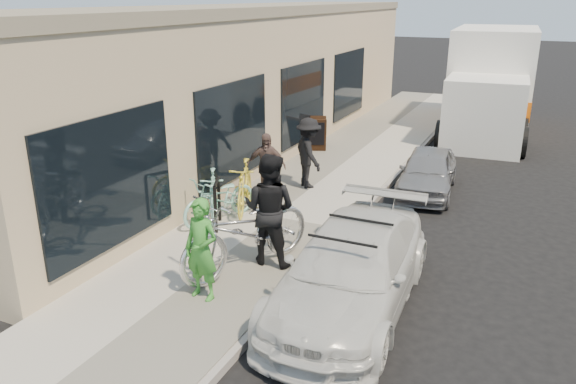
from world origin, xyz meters
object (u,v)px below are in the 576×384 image
(sedan_white, at_px, (351,270))
(woman_rider, at_px, (202,250))
(cruiser_bike_a, at_px, (213,195))
(cruiser_bike_b, at_px, (220,199))
(bystander_b, at_px, (266,166))
(man_standing, at_px, (269,209))
(bike_rack, at_px, (217,199))
(tandem_bike, at_px, (248,232))
(sandwich_board, at_px, (316,134))
(bystander_a, at_px, (308,153))
(moving_truck, at_px, (490,87))
(sedan_silver, at_px, (428,171))
(cruiser_bike_c, at_px, (244,187))

(sedan_white, relative_size, woman_rider, 2.82)
(cruiser_bike_a, bearing_deg, cruiser_bike_b, -58.71)
(cruiser_bike_a, xyz_separation_m, bystander_b, (0.48, 1.46, 0.27))
(woman_rider, xyz_separation_m, man_standing, (0.37, 1.50, 0.17))
(bike_rack, bearing_deg, cruiser_bike_b, 109.80)
(tandem_bike, xyz_separation_m, cruiser_bike_a, (-1.78, 1.79, -0.21))
(sedan_white, bearing_deg, cruiser_bike_a, 148.92)
(tandem_bike, bearing_deg, sandwich_board, 125.70)
(bike_rack, relative_size, bystander_b, 0.64)
(sedan_white, relative_size, tandem_bike, 1.69)
(bystander_b, bearing_deg, bike_rack, -111.34)
(tandem_bike, relative_size, bystander_b, 1.74)
(bike_rack, bearing_deg, tandem_bike, -43.94)
(man_standing, distance_m, cruiser_bike_b, 2.16)
(bystander_a, bearing_deg, cruiser_bike_a, 113.61)
(bystander_a, distance_m, bystander_b, 1.27)
(sedan_white, distance_m, tandem_bike, 1.87)
(moving_truck, xyz_separation_m, tandem_bike, (-2.34, -13.12, -0.69))
(sedan_silver, bearing_deg, bystander_b, -148.14)
(bike_rack, height_order, cruiser_bike_c, cruiser_bike_c)
(moving_truck, relative_size, cruiser_bike_b, 3.90)
(tandem_bike, bearing_deg, cruiser_bike_c, 142.04)
(sandwich_board, distance_m, bystander_b, 4.36)
(bike_rack, distance_m, sedan_silver, 5.32)
(bike_rack, relative_size, man_standing, 0.50)
(cruiser_bike_a, height_order, cruiser_bike_b, cruiser_bike_a)
(sandwich_board, xyz_separation_m, cruiser_bike_a, (0.07, -5.78, -0.02))
(bike_rack, bearing_deg, man_standing, -30.53)
(sandwich_board, distance_m, sedan_white, 8.59)
(tandem_bike, bearing_deg, moving_truck, 101.86)
(bike_rack, xyz_separation_m, cruiser_bike_c, (0.06, 0.99, -0.05))
(cruiser_bike_c, bearing_deg, sedan_silver, 24.81)
(sedan_silver, relative_size, bystander_b, 2.06)
(bystander_a, bearing_deg, man_standing, 148.32)
(bystander_b, bearing_deg, sandwich_board, 80.12)
(tandem_bike, bearing_deg, bystander_b, 133.82)
(moving_truck, bearing_deg, sedan_white, -95.26)
(woman_rider, xyz_separation_m, cruiser_bike_b, (-1.35, 2.72, -0.31))
(sandwich_board, relative_size, bystander_b, 0.65)
(sandwich_board, xyz_separation_m, bystander_b, (0.55, -4.32, 0.25))
(sedan_silver, bearing_deg, tandem_bike, -113.13)
(sandwich_board, height_order, tandem_bike, tandem_bike)
(sandwich_board, relative_size, bystander_a, 0.59)
(man_standing, xyz_separation_m, cruiser_bike_b, (-1.72, 1.22, -0.48))
(sedan_silver, distance_m, cruiser_bike_a, 5.23)
(man_standing, relative_size, cruiser_bike_a, 1.19)
(woman_rider, bearing_deg, sedan_white, 29.92)
(moving_truck, bearing_deg, cruiser_bike_b, -111.80)
(sedan_white, height_order, cruiser_bike_b, sedan_white)
(man_standing, bearing_deg, moving_truck, -100.90)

